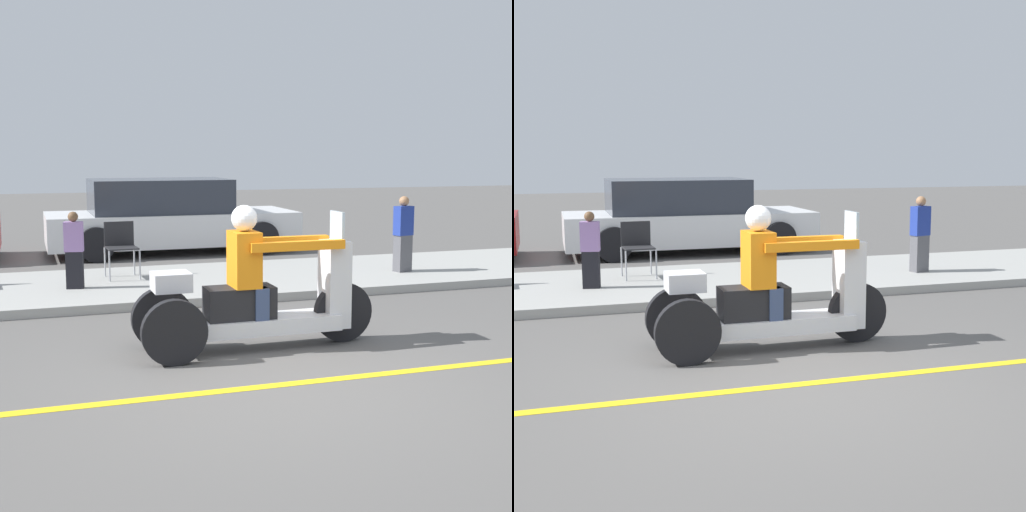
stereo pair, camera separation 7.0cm
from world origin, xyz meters
TOP-DOWN VIEW (x-y plane):
  - ground_plane at (0.00, 0.00)m, footprint 60.00×60.00m
  - lane_stripe at (0.10, 0.00)m, footprint 24.00×0.12m
  - sidewalk_strip at (0.00, 4.60)m, footprint 28.00×2.80m
  - motorcycle_trike at (0.10, 1.14)m, footprint 2.47×0.70m
  - spectator_mid_group at (3.52, 4.23)m, footprint 0.31×0.23m
  - spectator_near_curb at (-1.44, 4.38)m, footprint 0.28×0.20m
  - folding_chair_set_back at (-0.72, 5.09)m, footprint 0.48×0.48m
  - parked_car_lot_center at (0.63, 8.36)m, footprint 4.82×2.07m

SIDE VIEW (x-z plane):
  - ground_plane at x=0.00m, z-range 0.00..0.00m
  - lane_stripe at x=0.10m, z-range 0.00..0.01m
  - sidewalk_strip at x=0.00m, z-range 0.00..0.12m
  - motorcycle_trike at x=0.10m, z-range -0.21..1.25m
  - folding_chair_set_back at x=-0.72m, z-range 0.21..1.03m
  - spectator_near_curb at x=-1.44m, z-range 0.10..1.15m
  - parked_car_lot_center at x=0.63m, z-range -0.04..1.41m
  - spectator_mid_group at x=3.52m, z-range 0.10..1.27m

